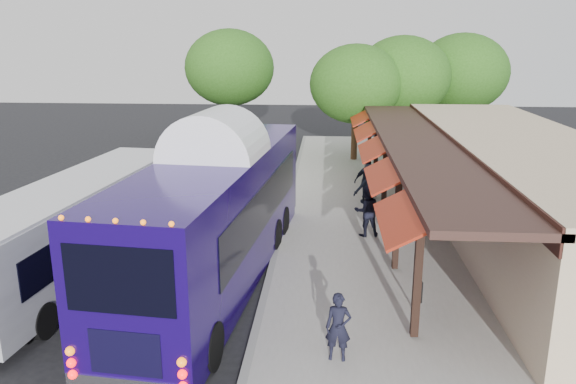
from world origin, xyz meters
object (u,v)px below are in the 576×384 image
(ped_a, at_px, (338,327))
(ped_c, at_px, (368,181))
(coach_bus, at_px, (218,209))
(city_bus, at_px, (79,223))
(sign_board, at_px, (419,291))
(ped_d, at_px, (369,188))
(ped_b, at_px, (367,211))

(ped_a, distance_m, ped_c, 12.22)
(coach_bus, distance_m, ped_c, 9.15)
(city_bus, distance_m, sign_board, 9.99)
(ped_c, bearing_deg, ped_d, 77.41)
(ped_d, bearing_deg, sign_board, 88.77)
(city_bus, xyz_separation_m, ped_c, (9.04, 7.66, -0.46))
(city_bus, bearing_deg, coach_bus, 5.21)
(sign_board, bearing_deg, ped_a, -142.89)
(city_bus, relative_size, ped_c, 5.56)
(sign_board, bearing_deg, city_bus, 157.24)
(city_bus, height_order, ped_c, city_bus)
(coach_bus, height_order, city_bus, coach_bus)
(city_bus, bearing_deg, ped_b, 27.91)
(coach_bus, distance_m, ped_d, 8.25)
(city_bus, bearing_deg, ped_a, -24.72)
(coach_bus, distance_m, sign_board, 6.10)
(ped_a, xyz_separation_m, ped_b, (1.11, 8.06, 0.15))
(coach_bus, xyz_separation_m, sign_board, (5.48, -2.34, -1.30))
(sign_board, bearing_deg, ped_c, 84.60)
(coach_bus, relative_size, ped_d, 6.53)
(ped_a, bearing_deg, ped_b, 86.24)
(ped_c, bearing_deg, city_bus, 27.67)
(ped_c, relative_size, ped_d, 1.01)
(ped_c, height_order, sign_board, ped_c)
(ped_b, bearing_deg, ped_a, 70.93)
(ped_c, xyz_separation_m, ped_d, (0.00, -1.10, -0.01))
(coach_bus, bearing_deg, city_bus, -174.77)
(ped_a, relative_size, ped_c, 0.78)
(ped_d, bearing_deg, ped_a, 77.51)
(sign_board, bearing_deg, ped_b, 89.80)
(ped_a, height_order, ped_b, ped_b)
(city_bus, relative_size, ped_d, 5.61)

